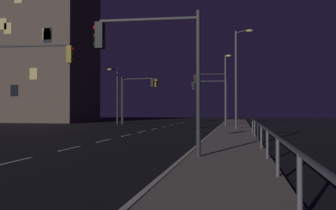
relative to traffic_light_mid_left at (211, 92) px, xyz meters
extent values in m
plane|color=black|center=(-4.32, -21.19, -3.80)|extent=(112.00, 112.00, 0.00)
cube|color=gray|center=(2.85, -21.19, -3.73)|extent=(2.86, 77.00, 0.14)
cube|color=silver|center=(-4.32, -29.69, -3.80)|extent=(0.14, 2.00, 0.01)
cube|color=silver|center=(-4.32, -25.69, -3.80)|extent=(0.14, 2.00, 0.01)
cube|color=silver|center=(-4.32, -21.69, -3.80)|extent=(0.14, 2.00, 0.01)
cube|color=silver|center=(-4.32, -17.69, -3.80)|extent=(0.14, 2.00, 0.01)
cube|color=silver|center=(-4.32, -13.69, -3.80)|extent=(0.14, 2.00, 0.01)
cube|color=silver|center=(-4.32, -9.69, -3.80)|extent=(0.14, 2.00, 0.01)
cube|color=silver|center=(-4.32, -5.69, -3.80)|extent=(0.14, 2.00, 0.01)
cube|color=silver|center=(-4.32, -1.69, -3.80)|extent=(0.14, 2.00, 0.01)
cube|color=silver|center=(-4.32, 2.31, -3.80)|extent=(0.14, 2.00, 0.01)
cube|color=silver|center=(-4.32, 6.31, -3.80)|extent=(0.14, 2.00, 0.01)
cube|color=silver|center=(1.17, -16.19, -3.80)|extent=(0.14, 53.00, 0.01)
cylinder|color=#4C4C51|center=(1.78, 0.18, -1.07)|extent=(0.16, 0.16, 5.17)
cylinder|color=#4C4C51|center=(-0.10, -0.01, 1.26)|extent=(3.78, 0.48, 0.11)
cube|color=black|center=(-1.99, -0.20, 0.74)|extent=(0.31, 0.37, 0.95)
sphere|color=red|center=(-2.14, -0.21, 1.04)|extent=(0.20, 0.20, 0.20)
sphere|color=black|center=(-2.14, -0.21, 0.74)|extent=(0.20, 0.20, 0.20)
sphere|color=black|center=(-2.14, -0.21, 0.44)|extent=(0.20, 0.20, 0.20)
cylinder|color=#38383D|center=(-10.53, -0.91, -0.96)|extent=(0.16, 0.16, 5.69)
cylinder|color=#2D3033|center=(-8.50, -0.65, 1.64)|extent=(4.08, 0.64, 0.11)
cube|color=olive|center=(-6.47, -0.38, 1.11)|extent=(0.32, 0.37, 0.95)
sphere|color=red|center=(-6.31, -0.36, 1.41)|extent=(0.20, 0.20, 0.20)
sphere|color=black|center=(-6.31, -0.36, 1.11)|extent=(0.20, 0.20, 0.20)
sphere|color=black|center=(-6.31, -0.36, 0.81)|extent=(0.20, 0.20, 0.20)
cylinder|color=#38383D|center=(1.76, -2.05, -0.78)|extent=(0.16, 0.16, 5.77)
cylinder|color=#38383D|center=(0.15, -2.18, 1.86)|extent=(3.23, 0.37, 0.11)
cube|color=black|center=(-1.46, -2.31, 1.34)|extent=(0.31, 0.36, 0.95)
sphere|color=red|center=(-1.62, -2.33, 1.64)|extent=(0.20, 0.20, 0.20)
sphere|color=black|center=(-1.62, -2.33, 1.34)|extent=(0.20, 0.20, 0.20)
sphere|color=black|center=(-1.62, -2.33, 1.04)|extent=(0.20, 0.20, 0.20)
cylinder|color=#38383D|center=(-8.20, -22.81, 1.56)|extent=(4.47, 0.50, 0.11)
cube|color=olive|center=(-5.97, -22.62, 1.03)|extent=(0.31, 0.36, 0.95)
sphere|color=red|center=(-5.81, -22.61, 1.33)|extent=(0.20, 0.20, 0.20)
sphere|color=black|center=(-5.81, -22.61, 1.03)|extent=(0.20, 0.20, 0.20)
sphere|color=black|center=(-5.81, -22.61, 0.73)|extent=(0.20, 0.20, 0.20)
cylinder|color=#2D3033|center=(1.81, -28.16, -1.10)|extent=(0.16, 0.16, 5.12)
cylinder|color=#4C4C51|center=(0.03, -28.27, 1.20)|extent=(3.58, 0.34, 0.11)
cube|color=black|center=(-1.76, -28.39, 0.68)|extent=(0.30, 0.36, 0.95)
sphere|color=red|center=(-1.92, -28.40, 0.98)|extent=(0.20, 0.20, 0.20)
sphere|color=black|center=(-1.92, -28.40, 0.68)|extent=(0.20, 0.20, 0.20)
sphere|color=black|center=(-1.92, -28.40, 0.38)|extent=(0.20, 0.20, 0.20)
cylinder|color=#2D3033|center=(-10.33, -1.11, -0.99)|extent=(0.16, 0.16, 5.63)
cylinder|color=#38383D|center=(-8.46, -1.34, 1.57)|extent=(3.76, 0.58, 0.11)
cube|color=black|center=(-6.58, -1.58, 1.05)|extent=(0.32, 0.37, 0.95)
sphere|color=red|center=(-6.43, -1.60, 1.35)|extent=(0.20, 0.20, 0.20)
sphere|color=black|center=(-6.43, -1.60, 1.05)|extent=(0.20, 0.20, 0.20)
sphere|color=black|center=(-6.43, -1.60, 0.75)|extent=(0.20, 0.20, 0.20)
cylinder|color=#4C4C51|center=(2.97, -10.16, 0.52)|extent=(0.18, 0.18, 8.37)
cylinder|color=#4C4C51|center=(3.53, -10.63, 4.56)|extent=(1.18, 1.02, 0.10)
ellipsoid|color=#F9D172|center=(4.08, -11.10, 4.46)|extent=(0.56, 0.36, 0.24)
cylinder|color=#4C4C51|center=(1.88, -4.82, -0.10)|extent=(0.18, 0.18, 7.11)
cylinder|color=#38383D|center=(2.06, -5.49, 3.30)|extent=(0.45, 1.37, 0.10)
ellipsoid|color=#F9D172|center=(2.23, -6.17, 3.20)|extent=(0.56, 0.36, 0.24)
cylinder|color=#38383D|center=(-10.72, -1.93, -0.53)|extent=(0.18, 0.18, 6.54)
cylinder|color=#2D3033|center=(-10.90, -2.73, 2.58)|extent=(0.46, 1.62, 0.10)
ellipsoid|color=#F9D172|center=(-11.08, -3.53, 2.48)|extent=(0.56, 0.36, 0.24)
cylinder|color=#59595E|center=(4.13, -34.45, -3.19)|extent=(0.09, 0.09, 0.95)
cylinder|color=#59595E|center=(4.13, -31.33, -3.19)|extent=(0.09, 0.09, 0.95)
cylinder|color=#59595E|center=(4.13, -28.21, -3.19)|extent=(0.09, 0.09, 0.95)
cylinder|color=#59595E|center=(4.13, -25.09, -3.19)|extent=(0.09, 0.09, 0.95)
cylinder|color=#59595E|center=(4.13, -21.97, -3.19)|extent=(0.09, 0.09, 0.95)
cylinder|color=#59595E|center=(4.13, -18.85, -3.19)|extent=(0.09, 0.09, 0.95)
cylinder|color=#59595E|center=(4.13, -15.73, -3.19)|extent=(0.09, 0.09, 0.95)
cube|color=slate|center=(4.13, -28.21, -2.71)|extent=(0.06, 24.95, 0.06)
cube|color=brown|center=(-25.70, 4.75, 6.48)|extent=(15.97, 9.82, 20.56)
cube|color=black|center=(-25.57, -0.20, 0.45)|extent=(1.10, 0.06, 1.50)
cube|color=#EACC7A|center=(-27.31, -0.20, 9.27)|extent=(1.10, 0.06, 1.50)
cube|color=#EACC7A|center=(-22.78, -0.20, 2.58)|extent=(1.10, 0.06, 1.50)
cube|color=#EACC7A|center=(-26.58, -0.20, 8.65)|extent=(1.10, 0.06, 1.50)
cube|color=black|center=(-20.85, -0.20, 7.32)|extent=(1.10, 0.06, 1.50)
cube|color=black|center=(-20.79, -0.20, 7.72)|extent=(1.10, 0.06, 1.50)
cube|color=#EACC7A|center=(-20.96, -0.20, 7.66)|extent=(1.10, 0.06, 1.50)
camera|label=1|loc=(3.20, -40.15, -2.02)|focal=36.82mm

